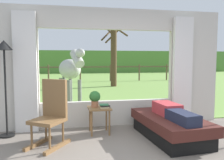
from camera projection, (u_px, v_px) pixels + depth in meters
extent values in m
cube|color=beige|center=(9.00, 69.00, 4.70)|extent=(1.15, 0.12, 2.55)
cube|color=beige|center=(193.00, 67.00, 5.48)|extent=(1.15, 0.12, 2.55)
cube|color=beige|center=(108.00, 113.00, 5.17)|extent=(2.90, 0.12, 0.55)
cube|color=beige|center=(108.00, 19.00, 4.99)|extent=(2.90, 0.12, 0.45)
cube|color=silver|center=(26.00, 73.00, 4.63)|extent=(0.44, 0.10, 2.40)
cube|color=silver|center=(182.00, 71.00, 5.28)|extent=(0.44, 0.10, 2.40)
cube|color=#759E47|center=(80.00, 81.00, 15.85)|extent=(36.00, 21.68, 0.02)
cube|color=#528238|center=(74.00, 62.00, 25.36)|extent=(36.00, 2.00, 2.40)
cube|color=black|center=(170.00, 132.00, 4.31)|extent=(0.95, 1.62, 0.24)
cube|color=#471E19|center=(170.00, 121.00, 4.29)|extent=(1.03, 1.77, 0.18)
cube|color=#B23338|center=(167.00, 109.00, 4.42)|extent=(0.39, 0.63, 0.22)
cube|color=#1E2338|center=(182.00, 117.00, 3.84)|extent=(0.33, 0.70, 0.18)
sphere|color=tan|center=(159.00, 105.00, 4.80)|extent=(0.20, 0.20, 0.20)
cube|color=brown|center=(47.00, 121.00, 3.88)|extent=(0.67, 0.67, 0.06)
cube|color=brown|center=(55.00, 99.00, 4.04)|extent=(0.43, 0.32, 0.68)
cube|color=brown|center=(38.00, 143.00, 3.99)|extent=(0.43, 0.60, 0.06)
cube|color=brown|center=(58.00, 147.00, 3.83)|extent=(0.43, 0.60, 0.06)
cylinder|color=brown|center=(32.00, 135.00, 3.80)|extent=(0.04, 0.04, 0.38)
cylinder|color=brown|center=(50.00, 138.00, 3.66)|extent=(0.04, 0.04, 0.38)
cylinder|color=brown|center=(46.00, 129.00, 4.13)|extent=(0.04, 0.04, 0.38)
cylinder|color=brown|center=(63.00, 131.00, 3.99)|extent=(0.04, 0.04, 0.38)
cube|color=brown|center=(99.00, 108.00, 4.58)|extent=(0.44, 0.44, 0.03)
cylinder|color=brown|center=(92.00, 124.00, 4.40)|extent=(0.04, 0.04, 0.49)
cylinder|color=brown|center=(109.00, 123.00, 4.47)|extent=(0.04, 0.04, 0.49)
cylinder|color=brown|center=(90.00, 119.00, 4.74)|extent=(0.04, 0.04, 0.49)
cylinder|color=brown|center=(106.00, 119.00, 4.80)|extent=(0.04, 0.04, 0.49)
cylinder|color=#9E6042|center=(95.00, 104.00, 4.62)|extent=(0.14, 0.14, 0.12)
sphere|color=#2D6B2D|center=(95.00, 96.00, 4.60)|extent=(0.22, 0.22, 0.22)
cube|color=beige|center=(104.00, 107.00, 4.53)|extent=(0.17, 0.14, 0.03)
cube|color=black|center=(105.00, 106.00, 4.52)|extent=(0.19, 0.16, 0.02)
cube|color=#337247|center=(104.00, 105.00, 4.53)|extent=(0.17, 0.15, 0.02)
cylinder|color=black|center=(7.00, 135.00, 4.44)|extent=(0.28, 0.28, 0.03)
cylinder|color=black|center=(6.00, 94.00, 4.37)|extent=(0.04, 0.04, 1.63)
cone|color=black|center=(4.00, 45.00, 4.29)|extent=(0.32, 0.32, 0.18)
ellipsoid|color=#B2B2AD|center=(70.00, 69.00, 7.08)|extent=(0.90, 1.35, 0.60)
cylinder|color=#B2B2AD|center=(77.00, 59.00, 6.45)|extent=(0.42, 0.65, 0.53)
ellipsoid|color=#B2B2AD|center=(80.00, 53.00, 6.23)|extent=(0.33, 0.52, 0.24)
cube|color=slate|center=(76.00, 58.00, 6.52)|extent=(0.20, 0.43, 0.32)
cylinder|color=slate|center=(64.00, 73.00, 7.62)|extent=(0.12, 0.12, 0.55)
cylinder|color=slate|center=(80.00, 94.00, 6.85)|extent=(0.11, 0.11, 0.85)
cylinder|color=slate|center=(69.00, 95.00, 6.70)|extent=(0.11, 0.11, 0.85)
cylinder|color=slate|center=(71.00, 91.00, 7.59)|extent=(0.11, 0.11, 0.85)
cylinder|color=slate|center=(61.00, 91.00, 7.43)|extent=(0.11, 0.11, 0.85)
cylinder|color=#4C3823|center=(114.00, 56.00, 12.42)|extent=(0.32, 0.32, 3.20)
cylinder|color=#47331E|center=(114.00, 34.00, 12.79)|extent=(1.04, 0.37, 1.02)
cylinder|color=#47331E|center=(115.00, 27.00, 11.74)|extent=(1.37, 0.23, 0.92)
cylinder|color=#47331E|center=(106.00, 28.00, 12.08)|extent=(0.41, 1.10, 0.70)
cylinder|color=#47331E|center=(106.00, 35.00, 12.50)|extent=(0.74, 0.97, 0.67)
cylinder|color=brown|center=(15.00, 74.00, 14.36)|extent=(0.10, 0.10, 1.10)
cylinder|color=brown|center=(48.00, 73.00, 14.74)|extent=(0.10, 0.10, 1.10)
cylinder|color=brown|center=(80.00, 73.00, 15.13)|extent=(0.10, 0.10, 1.10)
cylinder|color=brown|center=(111.00, 73.00, 15.51)|extent=(0.10, 0.10, 1.10)
cylinder|color=brown|center=(139.00, 72.00, 15.90)|extent=(0.10, 0.10, 1.10)
cylinder|color=brown|center=(167.00, 72.00, 16.28)|extent=(0.10, 0.10, 1.10)
cylinder|color=brown|center=(193.00, 72.00, 16.67)|extent=(0.10, 0.10, 1.10)
cube|color=brown|center=(80.00, 67.00, 15.09)|extent=(16.00, 0.06, 0.08)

